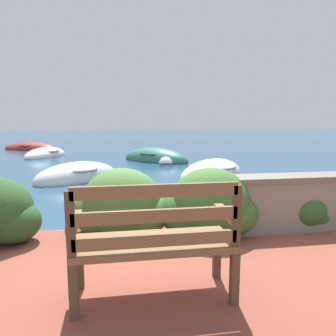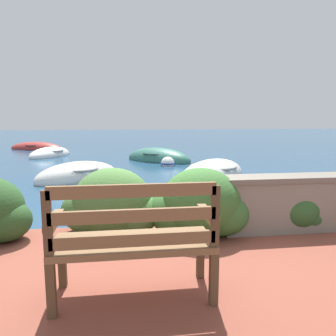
{
  "view_description": "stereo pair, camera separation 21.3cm",
  "coord_description": "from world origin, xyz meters",
  "px_view_note": "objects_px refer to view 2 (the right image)",
  "views": [
    {
      "loc": [
        -0.54,
        -4.06,
        1.59
      ],
      "look_at": [
        0.78,
        3.94,
        0.34
      ],
      "focal_mm": 35.0,
      "sensor_mm": 36.0,
      "label": 1
    },
    {
      "loc": [
        -0.33,
        -4.09,
        1.59
      ],
      "look_at": [
        0.78,
        3.94,
        0.34
      ],
      "focal_mm": 35.0,
      "sensor_mm": 36.0,
      "label": 2
    }
  ],
  "objects_px": {
    "rowboat_outer": "(50,155)",
    "rowboat_mid": "(78,177)",
    "park_bench": "(134,238)",
    "mooring_buoy": "(168,163)",
    "rowboat_nearest": "(213,175)",
    "rowboat_far": "(158,159)",
    "rowboat_distant": "(36,148)"
  },
  "relations": [
    {
      "from": "rowboat_mid",
      "to": "rowboat_distant",
      "type": "height_order",
      "value": "rowboat_mid"
    },
    {
      "from": "park_bench",
      "to": "rowboat_far",
      "type": "relative_size",
      "value": 0.44
    },
    {
      "from": "mooring_buoy",
      "to": "rowboat_far",
      "type": "bearing_deg",
      "value": 98.07
    },
    {
      "from": "park_bench",
      "to": "mooring_buoy",
      "type": "distance_m",
      "value": 8.5
    },
    {
      "from": "park_bench",
      "to": "rowboat_mid",
      "type": "xyz_separation_m",
      "value": [
        -1.23,
        6.23,
        -0.63
      ]
    },
    {
      "from": "rowboat_outer",
      "to": "mooring_buoy",
      "type": "height_order",
      "value": "rowboat_outer"
    },
    {
      "from": "rowboat_far",
      "to": "rowboat_nearest",
      "type": "bearing_deg",
      "value": 150.35
    },
    {
      "from": "mooring_buoy",
      "to": "park_bench",
      "type": "bearing_deg",
      "value": -99.54
    },
    {
      "from": "park_bench",
      "to": "rowboat_nearest",
      "type": "distance_m",
      "value": 6.43
    },
    {
      "from": "rowboat_far",
      "to": "mooring_buoy",
      "type": "xyz_separation_m",
      "value": [
        0.18,
        -1.26,
        0.01
      ]
    },
    {
      "from": "park_bench",
      "to": "mooring_buoy",
      "type": "bearing_deg",
      "value": 76.27
    },
    {
      "from": "park_bench",
      "to": "mooring_buoy",
      "type": "xyz_separation_m",
      "value": [
        1.4,
        8.36,
        -0.62
      ]
    },
    {
      "from": "rowboat_outer",
      "to": "rowboat_distant",
      "type": "distance_m",
      "value": 3.43
    },
    {
      "from": "park_bench",
      "to": "rowboat_mid",
      "type": "relative_size",
      "value": 0.49
    },
    {
      "from": "park_bench",
      "to": "rowboat_far",
      "type": "distance_m",
      "value": 9.71
    },
    {
      "from": "rowboat_mid",
      "to": "rowboat_far",
      "type": "distance_m",
      "value": 4.18
    },
    {
      "from": "rowboat_nearest",
      "to": "rowboat_distant",
      "type": "distance_m",
      "value": 11.12
    },
    {
      "from": "rowboat_nearest",
      "to": "park_bench",
      "type": "bearing_deg",
      "value": -157.08
    },
    {
      "from": "rowboat_distant",
      "to": "mooring_buoy",
      "type": "xyz_separation_m",
      "value": [
        5.8,
        -6.5,
        0.02
      ]
    },
    {
      "from": "mooring_buoy",
      "to": "rowboat_mid",
      "type": "bearing_deg",
      "value": -141.0
    },
    {
      "from": "rowboat_outer",
      "to": "rowboat_mid",
      "type": "bearing_deg",
      "value": -135.9
    },
    {
      "from": "park_bench",
      "to": "rowboat_mid",
      "type": "bearing_deg",
      "value": 96.96
    },
    {
      "from": "park_bench",
      "to": "rowboat_nearest",
      "type": "xyz_separation_m",
      "value": [
        2.29,
        5.98,
        -0.63
      ]
    },
    {
      "from": "rowboat_far",
      "to": "rowboat_outer",
      "type": "xyz_separation_m",
      "value": [
        -4.29,
        2.08,
        -0.01
      ]
    },
    {
      "from": "rowboat_far",
      "to": "rowboat_outer",
      "type": "relative_size",
      "value": 1.13
    },
    {
      "from": "rowboat_far",
      "to": "rowboat_outer",
      "type": "height_order",
      "value": "rowboat_far"
    },
    {
      "from": "rowboat_mid",
      "to": "rowboat_far",
      "type": "height_order",
      "value": "rowboat_far"
    },
    {
      "from": "park_bench",
      "to": "rowboat_distant",
      "type": "xyz_separation_m",
      "value": [
        -4.4,
        14.86,
        -0.64
      ]
    },
    {
      "from": "rowboat_outer",
      "to": "rowboat_distant",
      "type": "relative_size",
      "value": 0.83
    },
    {
      "from": "park_bench",
      "to": "rowboat_far",
      "type": "xyz_separation_m",
      "value": [
        1.23,
        9.61,
        -0.63
      ]
    },
    {
      "from": "rowboat_mid",
      "to": "mooring_buoy",
      "type": "xyz_separation_m",
      "value": [
        2.63,
        2.13,
        0.01
      ]
    },
    {
      "from": "rowboat_nearest",
      "to": "rowboat_mid",
      "type": "distance_m",
      "value": 3.52
    }
  ]
}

